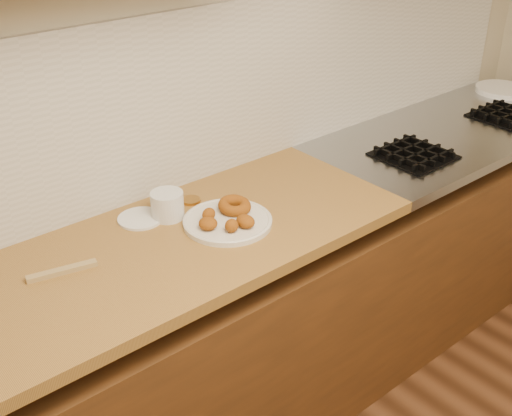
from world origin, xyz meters
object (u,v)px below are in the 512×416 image
object	(u,v)px
donut_plate	(228,222)
ring_donut	(234,206)
plastic_tub	(167,205)
plate_stack	(502,90)

from	to	relation	value
donut_plate	ring_donut	world-z (taller)	ring_donut
donut_plate	ring_donut	xyz separation A→B (m)	(0.05, 0.03, 0.03)
ring_donut	plastic_tub	world-z (taller)	plastic_tub
donut_plate	ring_donut	size ratio (longest dim) A/B	2.62
donut_plate	plastic_tub	xyz separation A→B (m)	(-0.12, 0.16, 0.04)
donut_plate	plate_stack	bearing A→B (deg)	4.59
donut_plate	ring_donut	bearing A→B (deg)	30.52
ring_donut	plate_stack	xyz separation A→B (m)	(1.75, 0.11, -0.02)
ring_donut	donut_plate	bearing A→B (deg)	-149.48
donut_plate	plastic_tub	distance (m)	0.20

